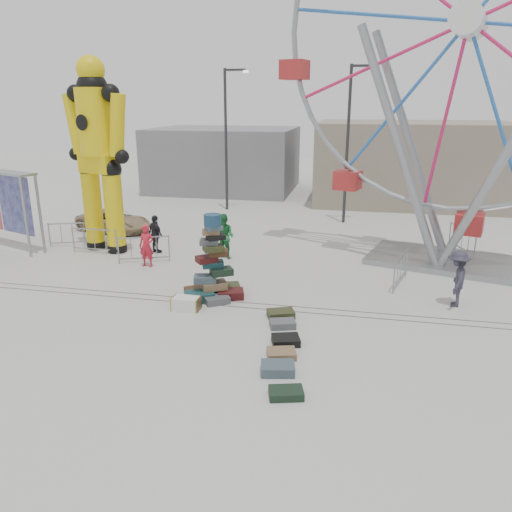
% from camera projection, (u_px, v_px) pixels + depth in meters
% --- Properties ---
extents(ground, '(90.00, 90.00, 0.00)m').
position_uv_depth(ground, '(227.00, 314.00, 15.27)').
color(ground, '#9E9E99').
rests_on(ground, ground).
extents(track_line_near, '(40.00, 0.04, 0.01)m').
position_uv_depth(track_line_near, '(232.00, 306.00, 15.83)').
color(track_line_near, '#47443F').
rests_on(track_line_near, ground).
extents(track_line_far, '(40.00, 0.04, 0.01)m').
position_uv_depth(track_line_far, '(235.00, 302.00, 16.21)').
color(track_line_far, '#47443F').
rests_on(track_line_far, ground).
extents(building_right, '(12.00, 8.00, 5.00)m').
position_uv_depth(building_right, '(413.00, 162.00, 31.87)').
color(building_right, gray).
rests_on(building_right, ground).
extents(building_left, '(10.00, 8.00, 4.40)m').
position_uv_depth(building_left, '(225.00, 159.00, 36.35)').
color(building_left, gray).
rests_on(building_left, ground).
extents(lamp_post_right, '(1.41, 0.25, 8.00)m').
position_uv_depth(lamp_post_right, '(350.00, 137.00, 25.49)').
color(lamp_post_right, '#2D2D30').
rests_on(lamp_post_right, ground).
extents(lamp_post_left, '(1.41, 0.25, 8.00)m').
position_uv_depth(lamp_post_left, '(227.00, 133.00, 28.72)').
color(lamp_post_left, '#2D2D30').
rests_on(lamp_post_left, ground).
extents(suitcase_tower, '(2.16, 1.90, 2.82)m').
position_uv_depth(suitcase_tower, '(213.00, 274.00, 16.40)').
color(suitcase_tower, '#174246').
rests_on(suitcase_tower, ground).
extents(crash_test_dummy, '(3.27, 1.45, 8.24)m').
position_uv_depth(crash_test_dummy, '(98.00, 149.00, 20.58)').
color(crash_test_dummy, black).
rests_on(crash_test_dummy, ground).
extents(ferris_wheel, '(13.12, 4.74, 15.76)m').
position_uv_depth(ferris_wheel, '(465.00, 57.00, 17.81)').
color(ferris_wheel, gray).
rests_on(ferris_wheel, ground).
extents(steamer_trunk, '(0.88, 0.53, 0.40)m').
position_uv_depth(steamer_trunk, '(186.00, 303.00, 15.55)').
color(steamer_trunk, silver).
rests_on(steamer_trunk, ground).
extents(row_case_0, '(0.93, 0.77, 0.22)m').
position_uv_depth(row_case_0, '(281.00, 314.00, 15.02)').
color(row_case_0, '#33381C').
rests_on(row_case_0, ground).
extents(row_case_1, '(0.83, 0.68, 0.21)m').
position_uv_depth(row_case_1, '(283.00, 324.00, 14.36)').
color(row_case_1, '#525459').
rests_on(row_case_1, ground).
extents(row_case_2, '(0.87, 0.77, 0.21)m').
position_uv_depth(row_case_2, '(286.00, 340.00, 13.38)').
color(row_case_2, black).
rests_on(row_case_2, ground).
extents(row_case_3, '(0.84, 0.71, 0.19)m').
position_uv_depth(row_case_3, '(281.00, 354.00, 12.68)').
color(row_case_3, olive).
rests_on(row_case_3, ground).
extents(row_case_4, '(0.90, 0.72, 0.24)m').
position_uv_depth(row_case_4, '(278.00, 368.00, 11.94)').
color(row_case_4, '#42545E').
rests_on(row_case_4, ground).
extents(row_case_5, '(0.86, 0.67, 0.19)m').
position_uv_depth(row_case_5, '(286.00, 393.00, 10.98)').
color(row_case_5, black).
rests_on(row_case_5, ground).
extents(barricade_dummy_a, '(1.90, 0.82, 1.10)m').
position_uv_depth(barricade_dummy_a, '(73.00, 234.00, 22.29)').
color(barricade_dummy_a, gray).
rests_on(barricade_dummy_a, ground).
extents(barricade_dummy_b, '(2.00, 0.11, 1.10)m').
position_uv_depth(barricade_dummy_b, '(94.00, 241.00, 21.26)').
color(barricade_dummy_b, gray).
rests_on(barricade_dummy_b, ground).
extents(barricade_dummy_c, '(1.89, 0.84, 1.10)m').
position_uv_depth(barricade_dummy_c, '(144.00, 249.00, 20.03)').
color(barricade_dummy_c, gray).
rests_on(barricade_dummy_c, ground).
extents(barricade_wheel_front, '(0.66, 1.95, 1.10)m').
position_uv_depth(barricade_wheel_front, '(401.00, 270.00, 17.59)').
color(barricade_wheel_front, gray).
rests_on(barricade_wheel_front, ground).
extents(barricade_wheel_back, '(0.79, 1.91, 1.10)m').
position_uv_depth(barricade_wheel_back, '(462.00, 240.00, 21.40)').
color(barricade_wheel_back, gray).
rests_on(barricade_wheel_back, ground).
extents(pedestrian_red, '(0.63, 0.43, 1.67)m').
position_uv_depth(pedestrian_red, '(147.00, 246.00, 19.45)').
color(pedestrian_red, red).
rests_on(pedestrian_red, ground).
extents(pedestrian_green, '(1.07, 0.93, 1.88)m').
position_uv_depth(pedestrian_green, '(224.00, 237.00, 20.40)').
color(pedestrian_green, '#1B6F31').
rests_on(pedestrian_green, ground).
extents(pedestrian_black, '(1.01, 0.89, 1.64)m').
position_uv_depth(pedestrian_black, '(156.00, 234.00, 21.26)').
color(pedestrian_black, black).
rests_on(pedestrian_black, ground).
extents(pedestrian_grey, '(0.87, 1.27, 1.81)m').
position_uv_depth(pedestrian_grey, '(457.00, 279.00, 15.67)').
color(pedestrian_grey, '#2B2A38').
rests_on(pedestrian_grey, ground).
extents(parked_suv, '(4.24, 2.79, 1.08)m').
position_uv_depth(parked_suv, '(114.00, 221.00, 24.85)').
color(parked_suv, tan).
rests_on(parked_suv, ground).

